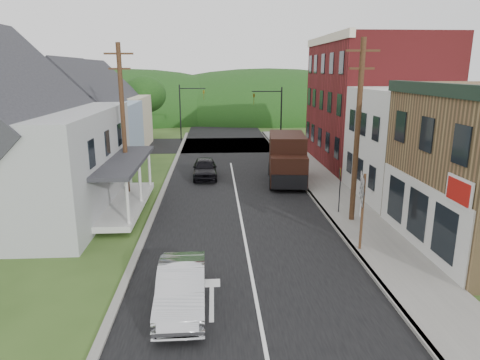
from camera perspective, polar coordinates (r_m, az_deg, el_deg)
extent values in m
plane|color=#2D4719|center=(18.40, 0.99, -9.70)|extent=(120.00, 120.00, 0.00)
cube|color=black|center=(27.81, -0.60, -1.25)|extent=(9.00, 90.00, 0.02)
cube|color=black|center=(44.40, -1.70, 4.70)|extent=(60.00, 9.00, 0.02)
cube|color=slate|center=(26.83, 12.32, -2.01)|extent=(2.80, 55.00, 0.15)
cube|color=slate|center=(26.50, 9.50, -2.08)|extent=(0.20, 55.00, 0.15)
cube|color=slate|center=(26.05, -10.65, -2.46)|extent=(0.30, 55.00, 0.12)
cube|color=silver|center=(27.66, 23.82, 4.33)|extent=(8.00, 7.00, 6.50)
cube|color=maroon|center=(36.11, 17.28, 9.81)|extent=(8.00, 12.00, 10.00)
cube|color=#A6AAAC|center=(25.57, -28.08, 1.97)|extent=(10.00, 12.00, 5.50)
cube|color=#8999BA|center=(35.45, -19.35, 5.50)|extent=(7.00, 8.00, 5.00)
cube|color=beige|center=(44.22, -16.88, 7.32)|extent=(7.00, 8.00, 5.00)
cylinder|color=#472D19|center=(21.60, 15.36, 5.88)|extent=(0.26, 0.26, 9.00)
cube|color=#472D19|center=(21.40, 16.08, 16.25)|extent=(1.60, 0.10, 0.10)
cube|color=#472D19|center=(21.39, 15.93, 14.11)|extent=(1.20, 0.10, 0.10)
cylinder|color=#472D19|center=(25.45, -15.28, 7.12)|extent=(0.26, 0.26, 9.00)
cube|color=#472D19|center=(25.29, -15.89, 15.91)|extent=(1.60, 0.10, 0.10)
cube|color=#472D19|center=(25.27, -15.76, 14.10)|extent=(1.20, 0.10, 0.10)
cylinder|color=black|center=(40.98, 5.50, 8.06)|extent=(0.14, 0.14, 6.00)
cylinder|color=black|center=(40.58, 3.59, 11.72)|extent=(2.80, 0.10, 0.10)
imported|color=olive|center=(40.49, 1.86, 10.74)|extent=(0.16, 0.20, 1.00)
cylinder|color=black|center=(47.59, -7.97, 8.87)|extent=(0.14, 0.14, 6.00)
cylinder|color=black|center=(47.33, -6.35, 12.05)|extent=(2.80, 0.10, 0.10)
imported|color=olive|center=(47.32, -4.85, 11.23)|extent=(0.16, 0.20, 1.00)
cylinder|color=#382616|center=(41.09, -29.05, 5.46)|extent=(0.36, 0.36, 4.76)
cylinder|color=#382616|center=(49.65, -12.44, 7.69)|extent=(0.36, 0.36, 3.92)
ellipsoid|color=black|center=(49.41, -12.63, 11.08)|extent=(4.80, 4.80, 4.08)
ellipsoid|color=black|center=(72.14, -2.41, 8.47)|extent=(90.00, 30.00, 16.00)
imported|color=silver|center=(14.34, -7.80, -14.09)|extent=(1.61, 4.37, 1.43)
imported|color=black|center=(30.64, -4.71, 1.55)|extent=(1.76, 4.19, 1.41)
cube|color=black|center=(29.93, 6.24, 3.31)|extent=(2.83, 4.72, 2.96)
cube|color=black|center=(27.45, 6.52, 1.19)|extent=(2.51, 1.88, 1.94)
cube|color=black|center=(27.47, 6.54, 2.95)|extent=(2.26, 1.45, 0.05)
cube|color=black|center=(26.73, 6.60, -0.30)|extent=(2.25, 0.40, 0.92)
cylinder|color=black|center=(27.70, 4.25, -0.37)|extent=(0.39, 0.94, 0.92)
cylinder|color=black|center=(27.83, 8.66, -0.42)|extent=(0.39, 0.94, 0.92)
cylinder|color=black|center=(31.65, 4.09, 1.52)|extent=(0.39, 0.94, 0.92)
cylinder|color=black|center=(31.77, 7.95, 1.47)|extent=(0.39, 0.94, 0.92)
cube|color=#472D19|center=(18.60, 15.99, -4.11)|extent=(0.13, 0.13, 3.27)
cube|color=black|center=(18.31, 16.04, -1.05)|extent=(0.53, 1.81, 0.07)
cube|color=silver|center=(17.57, 16.15, -0.28)|extent=(0.15, 0.50, 0.21)
cube|color=silver|center=(17.67, 16.06, -1.60)|extent=(0.17, 0.55, 0.51)
cube|color=silver|center=(17.79, 15.96, -2.90)|extent=(0.15, 0.50, 0.26)
cube|color=silver|center=(18.20, 16.02, 0.24)|extent=(0.15, 0.50, 0.21)
cube|color=silver|center=(18.30, 15.92, -1.04)|extent=(0.17, 0.55, 0.51)
cube|color=silver|center=(18.42, 15.83, -2.30)|extent=(0.15, 0.50, 0.26)
cube|color=silver|center=(18.83, 15.89, 0.72)|extent=(0.15, 0.50, 0.21)
cube|color=silver|center=(18.93, 15.80, -0.52)|extent=(0.17, 0.55, 0.51)
cube|color=silver|center=(19.04, 15.71, -1.74)|extent=(0.15, 0.50, 0.26)
cube|color=silver|center=(18.57, 15.73, -3.82)|extent=(0.13, 0.41, 0.51)
cylinder|color=black|center=(23.25, 13.15, -1.43)|extent=(0.07, 0.07, 2.33)
cube|color=black|center=(22.99, 13.14, 0.90)|extent=(0.13, 0.68, 0.69)
cube|color=yellow|center=(23.00, 13.17, 0.90)|extent=(0.13, 0.61, 0.62)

